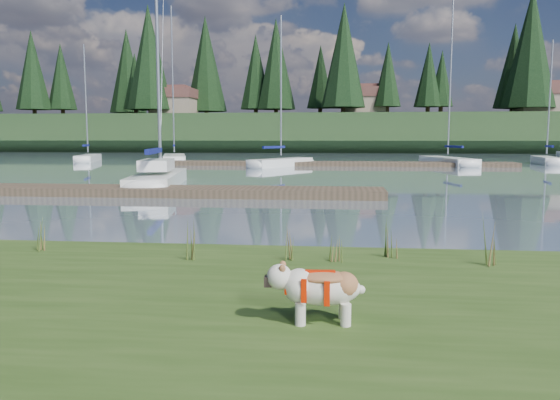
# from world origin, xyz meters

# --- Properties ---
(ground) EXTENTS (200.00, 200.00, 0.00)m
(ground) POSITION_xyz_m (0.00, 30.00, 0.00)
(ground) COLOR gray
(ground) RESTS_ON ground
(bank) EXTENTS (60.00, 9.00, 0.35)m
(bank) POSITION_xyz_m (0.00, -6.00, 0.17)
(bank) COLOR #36501C
(bank) RESTS_ON ground
(ridge) EXTENTS (200.00, 20.00, 5.00)m
(ridge) POSITION_xyz_m (0.00, 73.00, 2.50)
(ridge) COLOR #1D3319
(ridge) RESTS_ON ground
(bulldog) EXTENTS (0.94, 0.44, 0.56)m
(bulldog) POSITION_xyz_m (2.16, -5.15, 0.70)
(bulldog) COLOR silver
(bulldog) RESTS_ON bank
(sailboat_main) EXTENTS (3.18, 8.65, 12.25)m
(sailboat_main) POSITION_xyz_m (-5.46, 13.11, 0.42)
(sailboat_main) COLOR white
(sailboat_main) RESTS_ON ground
(dock_near) EXTENTS (16.00, 2.00, 0.30)m
(dock_near) POSITION_xyz_m (-4.00, 9.00, 0.15)
(dock_near) COLOR #4C3D2C
(dock_near) RESTS_ON ground
(dock_far) EXTENTS (26.00, 2.20, 0.30)m
(dock_far) POSITION_xyz_m (2.00, 30.00, 0.15)
(dock_far) COLOR #4C3D2C
(dock_far) RESTS_ON ground
(sailboat_bg_0) EXTENTS (3.15, 6.89, 9.98)m
(sailboat_bg_0) POSITION_xyz_m (-19.21, 35.34, 0.33)
(sailboat_bg_0) COLOR white
(sailboat_bg_0) RESTS_ON ground
(sailboat_bg_1) EXTENTS (4.22, 9.01, 13.14)m
(sailboat_bg_1) POSITION_xyz_m (-11.91, 36.37, 0.33)
(sailboat_bg_1) COLOR white
(sailboat_bg_1) RESTS_ON ground
(sailboat_bg_2) EXTENTS (4.71, 6.75, 10.64)m
(sailboat_bg_2) POSITION_xyz_m (-1.41, 29.18, 0.33)
(sailboat_bg_2) COLOR white
(sailboat_bg_2) RESTS_ON ground
(sailboat_bg_3) EXTENTS (3.46, 8.65, 12.42)m
(sailboat_bg_3) POSITION_xyz_m (10.49, 33.06, 0.32)
(sailboat_bg_3) COLOR white
(sailboat_bg_3) RESTS_ON ground
(sailboat_bg_4) EXTENTS (2.15, 6.51, 9.61)m
(sailboat_bg_4) POSITION_xyz_m (18.65, 34.92, 0.33)
(sailboat_bg_4) COLOR white
(sailboat_bg_4) RESTS_ON ground
(weed_0) EXTENTS (0.17, 0.14, 0.67)m
(weed_0) POSITION_xyz_m (0.25, -2.65, 0.63)
(weed_0) COLOR #475B23
(weed_0) RESTS_ON bank
(weed_1) EXTENTS (0.17, 0.14, 0.53)m
(weed_1) POSITION_xyz_m (1.61, -2.53, 0.57)
(weed_1) COLOR #475B23
(weed_1) RESTS_ON bank
(weed_2) EXTENTS (0.17, 0.14, 0.58)m
(weed_2) POSITION_xyz_m (3.10, -2.22, 0.59)
(weed_2) COLOR #475B23
(weed_2) RESTS_ON bank
(weed_3) EXTENTS (0.17, 0.14, 0.60)m
(weed_3) POSITION_xyz_m (-2.28, -2.29, 0.60)
(weed_3) COLOR #475B23
(weed_3) RESTS_ON bank
(weed_4) EXTENTS (0.17, 0.14, 0.40)m
(weed_4) POSITION_xyz_m (2.29, -2.59, 0.52)
(weed_4) COLOR #475B23
(weed_4) RESTS_ON bank
(weed_5) EXTENTS (0.17, 0.14, 0.71)m
(weed_5) POSITION_xyz_m (4.47, -2.55, 0.65)
(weed_5) COLOR #475B23
(weed_5) RESTS_ON bank
(mud_lip) EXTENTS (60.00, 0.50, 0.14)m
(mud_lip) POSITION_xyz_m (0.00, -1.60, 0.07)
(mud_lip) COLOR #33281C
(mud_lip) RESTS_ON ground
(conifer_1) EXTENTS (4.40, 4.40, 11.30)m
(conifer_1) POSITION_xyz_m (-40.00, 71.00, 11.28)
(conifer_1) COLOR #382619
(conifer_1) RESTS_ON ridge
(conifer_2) EXTENTS (6.60, 6.60, 16.05)m
(conifer_2) POSITION_xyz_m (-25.00, 68.00, 13.54)
(conifer_2) COLOR #382619
(conifer_2) RESTS_ON ridge
(conifer_3) EXTENTS (4.84, 4.84, 12.25)m
(conifer_3) POSITION_xyz_m (-10.00, 72.00, 11.74)
(conifer_3) COLOR #382619
(conifer_3) RESTS_ON ridge
(conifer_4) EXTENTS (6.16, 6.16, 15.10)m
(conifer_4) POSITION_xyz_m (3.00, 66.00, 13.09)
(conifer_4) COLOR #382619
(conifer_4) RESTS_ON ridge
(conifer_5) EXTENTS (3.96, 3.96, 10.35)m
(conifer_5) POSITION_xyz_m (15.00, 70.00, 10.83)
(conifer_5) COLOR #382619
(conifer_5) RESTS_ON ridge
(conifer_6) EXTENTS (7.04, 7.04, 17.00)m
(conifer_6) POSITION_xyz_m (28.00, 68.00, 13.99)
(conifer_6) COLOR #382619
(conifer_6) RESTS_ON ridge
(house_0) EXTENTS (6.30, 5.30, 4.65)m
(house_0) POSITION_xyz_m (-22.00, 70.00, 7.31)
(house_0) COLOR gray
(house_0) RESTS_ON ridge
(house_1) EXTENTS (6.30, 5.30, 4.65)m
(house_1) POSITION_xyz_m (6.00, 71.00, 7.31)
(house_1) COLOR gray
(house_1) RESTS_ON ridge
(house_2) EXTENTS (6.30, 5.30, 4.65)m
(house_2) POSITION_xyz_m (30.00, 69.00, 7.31)
(house_2) COLOR gray
(house_2) RESTS_ON ridge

